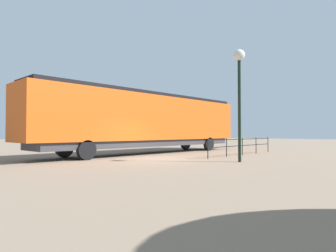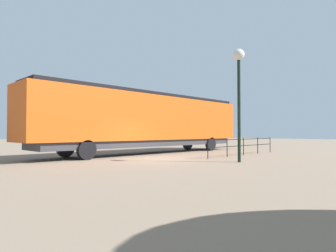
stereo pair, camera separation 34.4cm
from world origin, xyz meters
name	(u,v)px [view 1 (the left image)]	position (x,y,z in m)	size (l,w,h in m)	color
ground_plane	(156,159)	(0.00, 0.00, 0.00)	(120.00, 120.00, 0.00)	#84705B
locomotive	(154,120)	(-3.67, 3.42, 2.42)	(2.84, 18.06, 4.35)	#D15114
lamp_post	(239,77)	(4.28, 1.87, 4.40)	(0.59, 0.59, 5.83)	black
platform_fence	(242,144)	(2.11, 6.09, 0.76)	(0.05, 7.97, 1.16)	black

